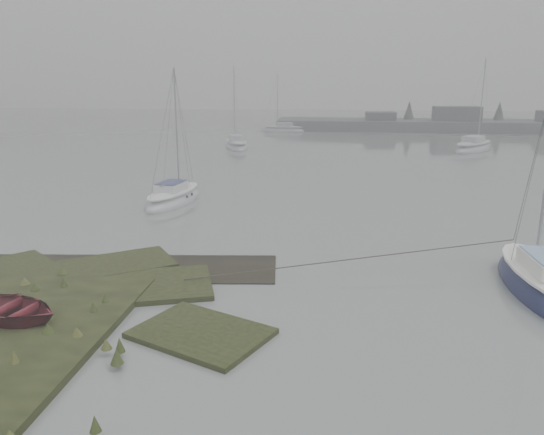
{
  "coord_description": "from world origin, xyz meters",
  "views": [
    {
      "loc": [
        4.01,
        -13.44,
        6.84
      ],
      "look_at": [
        1.72,
        5.67,
        1.8
      ],
      "focal_mm": 35.0,
      "sensor_mm": 36.0,
      "label": 1
    }
  ],
  "objects": [
    {
      "name": "far_shoreline",
      "position": [
        26.84,
        61.9,
        0.85
      ],
      "size": [
        60.0,
        8.0,
        4.15
      ],
      "color": "#4C4F51",
      "rests_on": "ground"
    },
    {
      "name": "sailboat_far_b",
      "position": [
        17.49,
        40.52,
        0.29
      ],
      "size": [
        5.78,
        6.73,
        9.51
      ],
      "rotation": [
        0.0,
        0.0,
        -0.64
      ],
      "color": "silver",
      "rests_on": "ground"
    },
    {
      "name": "dinghy",
      "position": [
        -5.06,
        -0.59,
        0.55
      ],
      "size": [
        3.61,
        2.93,
        0.66
      ],
      "primitive_type": "imported",
      "rotation": [
        0.0,
        0.0,
        1.35
      ],
      "color": "#5E111A",
      "rests_on": "marsh_bank"
    },
    {
      "name": "ground",
      "position": [
        0.0,
        30.0,
        0.0
      ],
      "size": [
        160.0,
        160.0,
        0.0
      ],
      "primitive_type": "plane",
      "color": "slate",
      "rests_on": "ground"
    },
    {
      "name": "sailboat_far_c",
      "position": [
        -2.98,
        57.35,
        0.25
      ],
      "size": [
        5.92,
        2.53,
        8.1
      ],
      "rotation": [
        0.0,
        0.0,
        1.46
      ],
      "color": "silver",
      "rests_on": "ground"
    },
    {
      "name": "sailboat_main",
      "position": [
        10.96,
        3.8,
        0.28
      ],
      "size": [
        2.3,
        6.44,
        9.0
      ],
      "rotation": [
        0.0,
        0.0,
        0.03
      ],
      "color": "#0F143B",
      "rests_on": "ground"
    },
    {
      "name": "sailboat_white",
      "position": [
        -5.05,
        15.13,
        0.25
      ],
      "size": [
        2.77,
        5.93,
        8.04
      ],
      "rotation": [
        0.0,
        0.0,
        -0.16
      ],
      "color": "silver",
      "rests_on": "ground"
    },
    {
      "name": "sailboat_far_a",
      "position": [
        -6.04,
        39.8,
        0.27
      ],
      "size": [
        3.91,
        6.49,
        8.7
      ],
      "rotation": [
        0.0,
        0.0,
        0.33
      ],
      "color": "#B2B6BC",
      "rests_on": "ground"
    }
  ]
}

